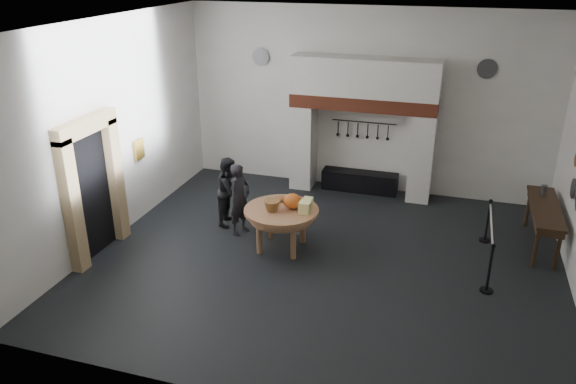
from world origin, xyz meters
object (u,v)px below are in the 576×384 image
(visitor_far, at_px, (230,191))
(barrier_post_far, at_px, (488,222))
(work_table, at_px, (281,211))
(barrier_post_near, at_px, (490,269))
(side_table, at_px, (546,208))
(visitor_near, at_px, (240,199))
(iron_range, at_px, (360,181))

(visitor_far, bearing_deg, barrier_post_far, -82.79)
(work_table, distance_m, barrier_post_near, 4.06)
(barrier_post_far, bearing_deg, side_table, 5.75)
(visitor_near, distance_m, barrier_post_near, 5.15)
(barrier_post_near, bearing_deg, side_table, 63.28)
(barrier_post_near, xyz_separation_m, barrier_post_far, (0.00, 2.00, 0.00))
(visitor_far, height_order, side_table, visitor_far)
(iron_range, height_order, barrier_post_far, barrier_post_far)
(side_table, bearing_deg, iron_range, 155.94)
(work_table, height_order, barrier_post_far, barrier_post_far)
(side_table, xyz_separation_m, barrier_post_far, (-1.06, -0.11, -0.42))
(side_table, xyz_separation_m, barrier_post_near, (-1.06, -2.11, -0.42))
(work_table, relative_size, barrier_post_far, 1.67)
(work_table, relative_size, visitor_near, 0.96)
(barrier_post_near, bearing_deg, work_table, 173.47)
(work_table, xyz_separation_m, visitor_far, (-1.45, 0.79, -0.07))
(work_table, bearing_deg, iron_range, 74.39)
(visitor_far, relative_size, barrier_post_near, 1.71)
(work_table, xyz_separation_m, barrier_post_far, (4.01, 1.54, -0.39))
(work_table, relative_size, side_table, 0.68)
(visitor_near, bearing_deg, barrier_post_far, -57.83)
(barrier_post_far, bearing_deg, visitor_far, -172.20)
(visitor_near, distance_m, side_table, 6.25)
(visitor_near, xyz_separation_m, side_table, (6.13, 1.26, 0.09))
(barrier_post_far, bearing_deg, iron_range, 147.49)
(side_table, bearing_deg, work_table, -162.01)
(visitor_far, relative_size, barrier_post_far, 1.71)
(side_table, bearing_deg, barrier_post_far, -174.25)
(visitor_near, relative_size, barrier_post_far, 1.74)
(visitor_near, xyz_separation_m, visitor_far, (-0.40, 0.40, -0.01))
(barrier_post_near, bearing_deg, iron_range, 127.67)
(iron_range, relative_size, barrier_post_far, 2.11)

